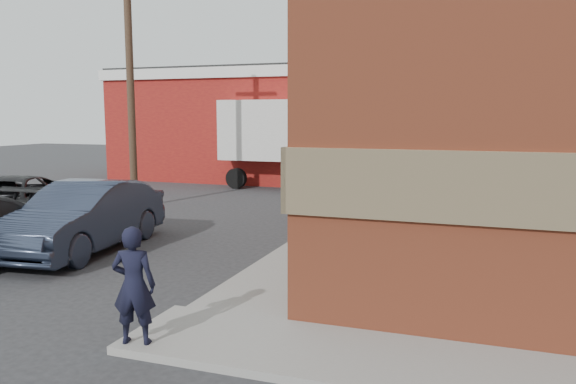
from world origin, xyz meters
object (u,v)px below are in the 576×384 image
Objects in this scene: utility_pole at (130,73)px; man at (134,285)px; suv_a at (2,205)px; warehouse at (280,124)px; box_truck at (307,138)px; sedan at (84,217)px.

man is at bearing -55.32° from utility_pole.
warehouse is at bearing 58.33° from suv_a.
suv_a is at bearing -113.64° from box_truck.
sedan is at bearing -85.92° from warehouse.
utility_pole is at bearing -71.25° from man.
box_truck is at bearing -55.30° from warehouse.
box_truck reaches higher than suv_a.
man is (7.30, -10.55, -3.80)m from utility_pole.
box_truck is (1.56, 12.95, 1.44)m from sedan.
warehouse is at bearing 88.01° from sedan.
sedan is (-4.59, 4.60, -0.11)m from man.
box_truck is at bearing 43.45° from suv_a.
man is 9.97m from suv_a.
box_truck is (-3.03, 17.55, 1.32)m from man.
box_truck is at bearing 58.61° from utility_pole.
suv_a is (-3.64, 1.02, -0.06)m from sedan.
man is at bearing -74.94° from warehouse.
man is (5.80, -21.55, -1.86)m from warehouse.
man is at bearing -80.29° from box_truck.
warehouse is 3.21× the size of sedan.
warehouse is 9.81× the size of man.
sedan is at bearing -38.65° from suv_a.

